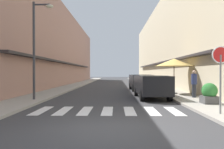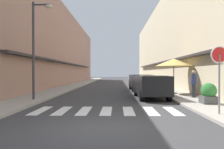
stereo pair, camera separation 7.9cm
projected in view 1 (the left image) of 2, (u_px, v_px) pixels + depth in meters
ground_plane at (113, 86)px, 26.94m from camera, size 113.02×113.02×0.00m
sidewalk_left at (74, 85)px, 27.03m from camera, size 2.22×71.92×0.12m
sidewalk_right at (152, 86)px, 26.86m from camera, size 2.22×71.92×0.12m
building_row_left at (49, 48)px, 28.62m from camera, size 5.50×48.24×9.84m
building_row_right at (178, 44)px, 28.31m from camera, size 5.50×48.24×10.75m
crosswalk at (107, 111)px, 9.43m from camera, size 6.15×2.20×0.01m
parked_car_near at (151, 84)px, 13.96m from camera, size 1.91×4.40×1.47m
parked_car_mid at (140, 81)px, 20.14m from camera, size 1.93×4.02×1.47m
round_street_sign at (221, 62)px, 8.11m from camera, size 0.65×0.07×2.51m
street_lamp at (37, 40)px, 12.50m from camera, size 1.19×0.28×5.56m
cafe_umbrella at (174, 63)px, 15.98m from camera, size 2.75×2.75×2.55m
planter_corner at (209, 93)px, 10.83m from camera, size 0.76×0.76×1.02m
pedestrian_walking_near at (194, 83)px, 13.50m from camera, size 0.34×0.34×1.67m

